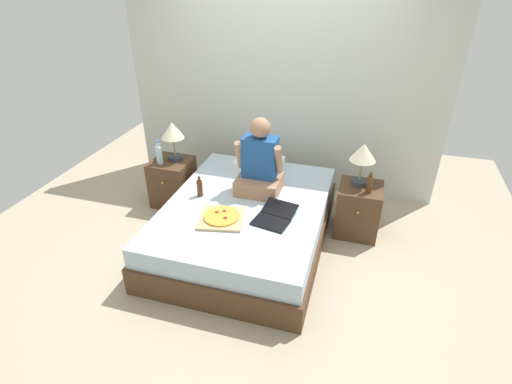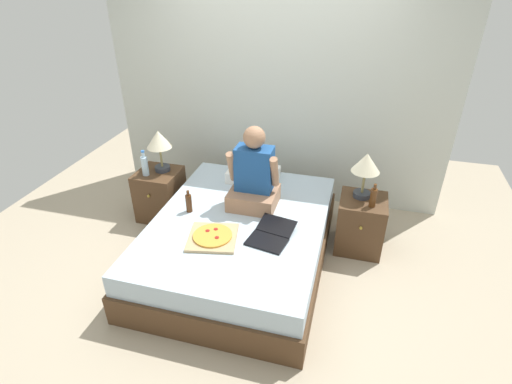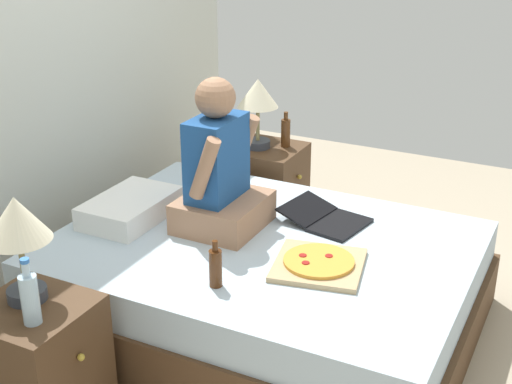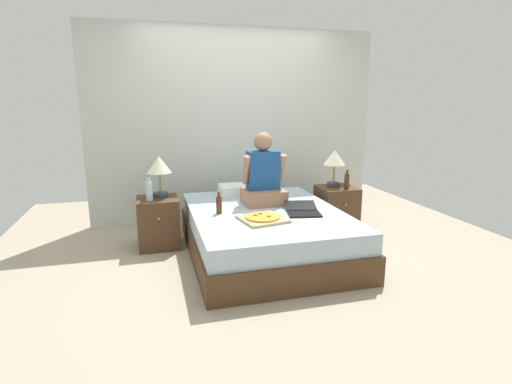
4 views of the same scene
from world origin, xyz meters
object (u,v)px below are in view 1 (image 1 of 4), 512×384
Objects in this scene: nightstand_left at (173,182)px; lamp_on_right_nightstand at (363,155)px; lamp_on_left_nightstand at (173,133)px; nightstand_right at (358,210)px; water_bottle at (159,154)px; pizza_box at (221,218)px; bed at (246,223)px; beer_bottle at (369,184)px; person_seated at (260,165)px; laptop at (274,218)px; beer_bottle_on_bed at (200,188)px.

nightstand_left is 1.22× the size of lamp_on_right_nightstand.
lamp_on_left_nightstand reaches higher than nightstand_right.
pizza_box is (1.03, -0.76, -0.17)m from water_bottle.
lamp_on_right_nightstand is (1.04, 0.56, 0.64)m from bed.
water_bottle is 2.30m from beer_bottle.
bed is 1.35m from lamp_on_right_nightstand.
person_seated is 0.62m from laptop.
laptop is at bearing -14.01° from beer_bottle_on_bed.
laptop is (0.34, -0.21, 0.26)m from bed.
water_bottle is 0.58× the size of pizza_box.
lamp_on_left_nightstand is 0.97× the size of laptop.
lamp_on_right_nightstand is at bearing 37.58° from pizza_box.
laptop reaches higher than pizza_box.
pizza_box is (-1.27, -0.75, -0.15)m from beer_bottle.
person_seated is at bearing 119.39° from laptop.
nightstand_left is 1.60m from laptop.
bed is 4.58× the size of lamp_on_right_nightstand.
person_seated reaches higher than nightstand_left.
nightstand_right is 0.70× the size of person_seated.
laptop is 0.85m from beer_bottle_on_bed.
person_seated reaches higher than lamp_on_left_nightstand.
water_bottle is at bearing 157.10° from laptop.
bed is at bearing -154.53° from nightstand_right.
bed is 3.75× the size of nightstand_right.
bed is at bearing -28.51° from lamp_on_left_nightstand.
beer_bottle is at bearing 14.27° from beer_bottle_on_bed.
person_seated is (1.21, -0.14, 0.10)m from water_bottle.
beer_bottle_on_bed reaches higher than laptop.
lamp_on_right_nightstand is at bearing 47.40° from laptop.
bed is 2.64× the size of person_seated.
lamp_on_left_nightstand is 2.05× the size of beer_bottle_on_bed.
lamp_on_left_nightstand is at bearing 134.16° from beer_bottle_on_bed.
beer_bottle is (1.14, 0.41, 0.41)m from bed.
lamp_on_right_nightstand reaches higher than laptop.
lamp_on_left_nightstand is at bearing 165.71° from person_seated.
nightstand_left is at bearing -178.65° from lamp_on_right_nightstand.
pizza_box is at bearing -164.09° from laptop.
bed is 1.30m from water_bottle.
nightstand_right is 1.67m from beer_bottle_on_bed.
person_seated reaches higher than water_bottle.
laptop is at bearing -142.52° from beer_bottle.
person_seated is (-0.98, -0.28, -0.12)m from lamp_on_right_nightstand.
beer_bottle_on_bed is at bearing 136.69° from pizza_box.
lamp_on_right_nightstand reaches higher than beer_bottle_on_bed.
beer_bottle reaches higher than nightstand_left.
laptop is at bearing -135.72° from nightstand_right.
person_seated is (-1.01, -0.23, 0.49)m from nightstand_right.
person_seated is (-1.08, -0.13, 0.12)m from beer_bottle.
nightstand_right is (2.11, -0.05, -0.60)m from lamp_on_left_nightstand.
lamp_on_right_nightstand is (2.08, 0.00, 0.00)m from lamp_on_left_nightstand.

